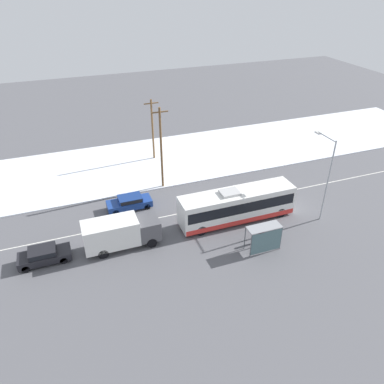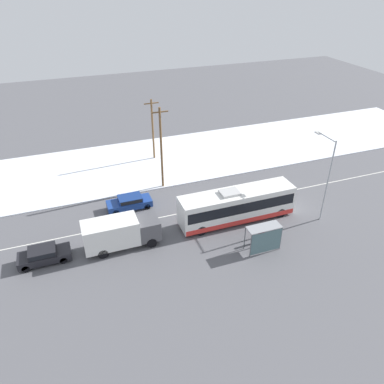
{
  "view_description": "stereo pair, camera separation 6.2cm",
  "coord_description": "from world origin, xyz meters",
  "px_view_note": "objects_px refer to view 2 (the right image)",
  "views": [
    {
      "loc": [
        -12.94,
        -29.85,
        21.48
      ],
      "look_at": [
        -1.44,
        1.35,
        1.4
      ],
      "focal_mm": 35.0,
      "sensor_mm": 36.0,
      "label": 1
    },
    {
      "loc": [
        -12.88,
        -29.87,
        21.48
      ],
      "look_at": [
        -1.44,
        1.35,
        1.4
      ],
      "focal_mm": 35.0,
      "sensor_mm": 36.0,
      "label": 2
    }
  ],
  "objects_px": {
    "city_bus": "(237,205)",
    "pedestrian_at_stop": "(261,232)",
    "utility_pole_roadside": "(161,148)",
    "sedan_car": "(130,202)",
    "parked_car_near_truck": "(44,254)",
    "bus_shelter": "(265,235)",
    "streetlamp": "(326,170)",
    "box_truck": "(120,232)",
    "utility_pole_snowlot": "(153,129)"
  },
  "relations": [
    {
      "from": "pedestrian_at_stop",
      "to": "bus_shelter",
      "type": "bearing_deg",
      "value": -107.72
    },
    {
      "from": "utility_pole_roadside",
      "to": "streetlamp",
      "type": "bearing_deg",
      "value": -40.44
    },
    {
      "from": "box_truck",
      "to": "bus_shelter",
      "type": "xyz_separation_m",
      "value": [
        11.62,
        -4.91,
        0.1
      ]
    },
    {
      "from": "bus_shelter",
      "to": "utility_pole_roadside",
      "type": "distance_m",
      "value": 15.05
    },
    {
      "from": "city_bus",
      "to": "sedan_car",
      "type": "relative_size",
      "value": 2.52
    },
    {
      "from": "box_truck",
      "to": "streetlamp",
      "type": "relative_size",
      "value": 0.79
    },
    {
      "from": "parked_car_near_truck",
      "to": "streetlamp",
      "type": "relative_size",
      "value": 0.51
    },
    {
      "from": "city_bus",
      "to": "pedestrian_at_stop",
      "type": "xyz_separation_m",
      "value": [
        0.56,
        -3.91,
        -0.59
      ]
    },
    {
      "from": "city_bus",
      "to": "parked_car_near_truck",
      "type": "height_order",
      "value": "city_bus"
    },
    {
      "from": "streetlamp",
      "to": "utility_pole_roadside",
      "type": "xyz_separation_m",
      "value": [
        -12.82,
        10.92,
        -0.41
      ]
    },
    {
      "from": "sedan_car",
      "to": "streetlamp",
      "type": "bearing_deg",
      "value": 155.44
    },
    {
      "from": "utility_pole_roadside",
      "to": "utility_pole_snowlot",
      "type": "xyz_separation_m",
      "value": [
        1.01,
        7.43,
        -0.72
      ]
    },
    {
      "from": "city_bus",
      "to": "pedestrian_at_stop",
      "type": "relative_size",
      "value": 6.6
    },
    {
      "from": "box_truck",
      "to": "parked_car_near_truck",
      "type": "height_order",
      "value": "box_truck"
    },
    {
      "from": "box_truck",
      "to": "utility_pole_snowlot",
      "type": "xyz_separation_m",
      "value": [
        7.49,
        16.31,
        2.54
      ]
    },
    {
      "from": "sedan_car",
      "to": "parked_car_near_truck",
      "type": "height_order",
      "value": "sedan_car"
    },
    {
      "from": "bus_shelter",
      "to": "utility_pole_snowlot",
      "type": "distance_m",
      "value": 21.75
    },
    {
      "from": "streetlamp",
      "to": "utility_pole_snowlot",
      "type": "distance_m",
      "value": 21.86
    },
    {
      "from": "utility_pole_roadside",
      "to": "city_bus",
      "type": "bearing_deg",
      "value": -60.07
    },
    {
      "from": "streetlamp",
      "to": "city_bus",
      "type": "bearing_deg",
      "value": 163.74
    },
    {
      "from": "sedan_car",
      "to": "streetlamp",
      "type": "xyz_separation_m",
      "value": [
        17.26,
        -7.89,
        4.49
      ]
    },
    {
      "from": "utility_pole_roadside",
      "to": "sedan_car",
      "type": "bearing_deg",
      "value": -145.64
    },
    {
      "from": "parked_car_near_truck",
      "to": "pedestrian_at_stop",
      "type": "bearing_deg",
      "value": -11.94
    },
    {
      "from": "parked_car_near_truck",
      "to": "streetlamp",
      "type": "bearing_deg",
      "value": -5.06
    },
    {
      "from": "box_truck",
      "to": "streetlamp",
      "type": "xyz_separation_m",
      "value": [
        19.3,
        -2.05,
        3.67
      ]
    },
    {
      "from": "streetlamp",
      "to": "utility_pole_roadside",
      "type": "relative_size",
      "value": 0.9
    },
    {
      "from": "sedan_car",
      "to": "parked_car_near_truck",
      "type": "distance_m",
      "value": 10.19
    },
    {
      "from": "streetlamp",
      "to": "utility_pole_roadside",
      "type": "distance_m",
      "value": 16.85
    },
    {
      "from": "streetlamp",
      "to": "parked_car_near_truck",
      "type": "bearing_deg",
      "value": 174.94
    },
    {
      "from": "city_bus",
      "to": "utility_pole_snowlot",
      "type": "bearing_deg",
      "value": 103.86
    },
    {
      "from": "box_truck",
      "to": "bus_shelter",
      "type": "height_order",
      "value": "box_truck"
    },
    {
      "from": "box_truck",
      "to": "streetlamp",
      "type": "bearing_deg",
      "value": -6.06
    },
    {
      "from": "utility_pole_snowlot",
      "to": "sedan_car",
      "type": "bearing_deg",
      "value": -117.5
    },
    {
      "from": "box_truck",
      "to": "streetlamp",
      "type": "distance_m",
      "value": 19.75
    },
    {
      "from": "utility_pole_roadside",
      "to": "utility_pole_snowlot",
      "type": "relative_size",
      "value": 1.18
    },
    {
      "from": "pedestrian_at_stop",
      "to": "utility_pole_snowlot",
      "type": "relative_size",
      "value": 0.22
    },
    {
      "from": "sedan_car",
      "to": "utility_pole_roadside",
      "type": "relative_size",
      "value": 0.49
    },
    {
      "from": "pedestrian_at_stop",
      "to": "streetlamp",
      "type": "relative_size",
      "value": 0.21
    },
    {
      "from": "parked_car_near_truck",
      "to": "utility_pole_snowlot",
      "type": "height_order",
      "value": "utility_pole_snowlot"
    },
    {
      "from": "sedan_car",
      "to": "pedestrian_at_stop",
      "type": "xyz_separation_m",
      "value": [
        9.98,
        -9.51,
        0.31
      ]
    },
    {
      "from": "streetlamp",
      "to": "bus_shelter",
      "type": "bearing_deg",
      "value": -159.55
    },
    {
      "from": "pedestrian_at_stop",
      "to": "utility_pole_roadside",
      "type": "relative_size",
      "value": 0.19
    },
    {
      "from": "box_truck",
      "to": "city_bus",
      "type": "bearing_deg",
      "value": 1.2
    },
    {
      "from": "box_truck",
      "to": "sedan_car",
      "type": "relative_size",
      "value": 1.46
    },
    {
      "from": "utility_pole_roadside",
      "to": "pedestrian_at_stop",
      "type": "bearing_deg",
      "value": -66.2
    },
    {
      "from": "city_bus",
      "to": "bus_shelter",
      "type": "height_order",
      "value": "city_bus"
    },
    {
      "from": "bus_shelter",
      "to": "pedestrian_at_stop",
      "type": "bearing_deg",
      "value": 72.28
    },
    {
      "from": "sedan_car",
      "to": "streetlamp",
      "type": "distance_m",
      "value": 19.5
    },
    {
      "from": "city_bus",
      "to": "pedestrian_at_stop",
      "type": "height_order",
      "value": "city_bus"
    },
    {
      "from": "sedan_car",
      "to": "parked_car_near_truck",
      "type": "xyz_separation_m",
      "value": [
        -8.51,
        -5.61,
        -0.01
      ]
    }
  ]
}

